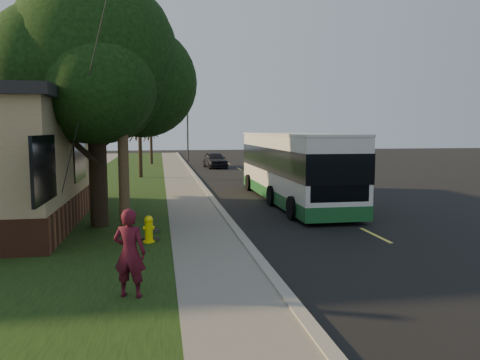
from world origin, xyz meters
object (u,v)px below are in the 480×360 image
at_px(bare_tree_far, 151,142).
at_px(transit_bus, 293,166).
at_px(fire_hydrant, 149,229).
at_px(skateboard_spare, 147,238).
at_px(distant_car, 215,160).
at_px(bare_tree_near, 140,145).
at_px(skateboarder, 130,253).
at_px(utility_pole, 121,76).
at_px(skateboard_main, 153,229).
at_px(traffic_signal, 188,129).
at_px(leafy_tree, 96,64).
at_px(dumpster, 13,194).

bearing_deg(bare_tree_far, transit_bus, -74.66).
distance_m(fire_hydrant, bare_tree_far, 30.04).
distance_m(skateboard_spare, distant_car, 25.72).
xyz_separation_m(bare_tree_near, skateboarder, (0.66, -22.20, -1.26)).
xyz_separation_m(fire_hydrant, distant_car, (4.81, 25.49, 0.23)).
xyz_separation_m(utility_pole, bare_tree_near, (-0.19, 17.01, -2.48)).
bearing_deg(skateboard_main, traffic_signal, 84.73).
bearing_deg(fire_hydrant, transit_bus, 48.35).
distance_m(traffic_signal, skateboard_main, 32.80).
xyz_separation_m(leafy_tree, skateboard_main, (1.67, -1.17, -5.04)).
height_order(fire_hydrant, bare_tree_near, bare_tree_near).
distance_m(skateboard_main, distant_car, 24.47).
xyz_separation_m(utility_pole, dumpster, (-4.32, 4.53, -3.87)).
distance_m(leafy_tree, distant_car, 24.14).
height_order(leafy_tree, skateboarder, leafy_tree).
relative_size(utility_pole, leafy_tree, 1.16).
distance_m(bare_tree_far, skateboard_spare, 29.82).
bearing_deg(leafy_tree, bare_tree_far, 87.55).
distance_m(leafy_tree, skateboard_main, 5.44).
distance_m(utility_pole, dumpster, 7.37).
xyz_separation_m(leafy_tree, distant_car, (6.38, 22.84, -4.50)).
xyz_separation_m(utility_pole, leafy_tree, (-0.87, 1.66, 0.54)).
bearing_deg(bare_tree_near, dumpster, -108.32).
xyz_separation_m(fire_hydrant, bare_tree_near, (-0.90, 18.00, 1.72)).
distance_m(skateboarder, dumpster, 10.84).
xyz_separation_m(skateboard_spare, distant_car, (4.88, 25.25, 0.54)).
bearing_deg(bare_tree_far, skateboarder, -89.74).
xyz_separation_m(fire_hydrant, leafy_tree, (-1.57, 2.65, 4.73)).
relative_size(leafy_tree, traffic_signal, 1.42).
height_order(transit_bus, dumpster, transit_bus).
distance_m(bare_tree_near, dumpster, 13.21).
height_order(bare_tree_near, skateboard_main, bare_tree_near).
xyz_separation_m(traffic_signal, dumpster, (-8.13, -28.47, -2.41)).
height_order(utility_pole, dumpster, utility_pole).
bearing_deg(bare_tree_near, fire_hydrant, -87.14).
bearing_deg(utility_pole, leafy_tree, 117.60).
bearing_deg(leafy_tree, fire_hydrant, -59.33).
relative_size(transit_bus, dumpster, 5.58).
xyz_separation_m(bare_tree_far, skateboard_main, (0.50, -28.52, -1.88)).
bearing_deg(skateboarder, transit_bus, -103.24).
bearing_deg(bare_tree_far, utility_pole, -90.60).
height_order(bare_tree_far, skateboard_spare, bare_tree_far).
bearing_deg(utility_pole, skateboard_spare, -49.81).
height_order(bare_tree_near, traffic_signal, traffic_signal).
bearing_deg(dumpster, distant_car, 63.76).
relative_size(fire_hydrant, bare_tree_near, 0.17).
xyz_separation_m(bare_tree_near, skateboard_spare, (0.83, -17.76, -2.03)).
bearing_deg(dumpster, transit_bus, 6.23).
height_order(bare_tree_far, skateboarder, bare_tree_far).
bearing_deg(bare_tree_near, utility_pole, -89.34).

